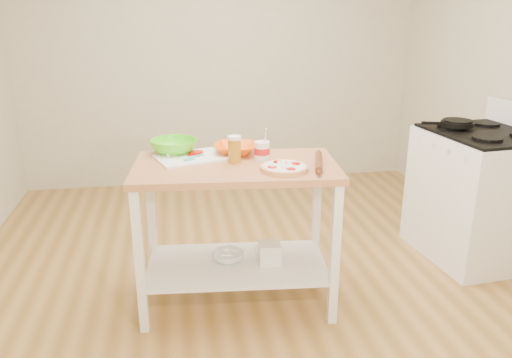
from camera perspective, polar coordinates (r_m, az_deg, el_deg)
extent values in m
cube|color=#A5793D|center=(3.40, 0.39, -12.35)|extent=(4.00, 4.50, 0.02)
cube|color=beige|center=(5.17, -4.15, 14.26)|extent=(4.00, 0.02, 2.70)
cube|color=#B9794B|center=(2.89, -2.33, 1.33)|extent=(1.23, 0.75, 0.04)
cube|color=white|center=(3.13, -2.18, -9.75)|extent=(1.14, 0.68, 0.02)
cube|color=white|center=(2.84, -13.14, -9.35)|extent=(0.05, 0.05, 0.86)
cube|color=white|center=(3.33, -11.82, -4.93)|extent=(0.05, 0.05, 0.86)
cube|color=white|center=(2.87, 9.01, -8.68)|extent=(0.05, 0.05, 0.86)
cube|color=white|center=(3.36, 6.89, -4.42)|extent=(0.05, 0.05, 0.86)
cube|color=white|center=(3.97, 23.92, -1.84)|extent=(0.76, 0.87, 0.92)
cube|color=black|center=(3.84, 24.82, 4.75)|extent=(0.72, 0.83, 0.02)
cylinder|color=black|center=(3.87, 22.04, 5.90)|extent=(0.23, 0.23, 0.03)
cube|color=black|center=(3.83, 19.44, 6.06)|extent=(0.14, 0.06, 0.02)
cylinder|color=#E8A363|center=(2.77, 3.23, 1.17)|extent=(0.27, 0.27, 0.02)
cylinder|color=#E8A363|center=(2.77, 3.23, 1.41)|extent=(0.27, 0.27, 0.01)
cylinder|color=white|center=(2.76, 3.23, 1.43)|extent=(0.23, 0.23, 0.01)
cylinder|color=red|center=(2.80, 4.59, 1.76)|extent=(0.05, 0.05, 0.01)
cylinder|color=red|center=(2.83, 2.47, 1.97)|extent=(0.05, 0.05, 0.01)
cylinder|color=red|center=(2.73, 1.84, 1.36)|extent=(0.05, 0.05, 0.01)
cylinder|color=red|center=(2.70, 4.03, 1.14)|extent=(0.05, 0.05, 0.01)
sphere|color=white|center=(2.80, 3.83, 1.80)|extent=(0.03, 0.03, 0.03)
sphere|color=white|center=(2.80, 2.69, 1.79)|extent=(0.03, 0.03, 0.03)
sphere|color=white|center=(2.74, 1.94, 1.46)|extent=(0.03, 0.03, 0.03)
sphere|color=white|center=(2.72, 3.24, 1.27)|extent=(0.03, 0.03, 0.03)
plane|color=#174F0C|center=(2.78, 4.79, 1.71)|extent=(0.02, 0.02, 0.00)
plane|color=#174F0C|center=(2.81, 3.51, 1.91)|extent=(0.03, 0.03, 0.00)
plane|color=#174F0C|center=(2.81, 2.19, 1.95)|extent=(0.03, 0.03, 0.00)
plane|color=#174F0C|center=(2.75, 2.00, 1.55)|extent=(0.02, 0.02, 0.00)
cube|color=white|center=(3.01, -7.41, 2.46)|extent=(0.47, 0.41, 0.01)
cube|color=#F4EACC|center=(3.04, -10.00, 2.81)|extent=(0.03, 0.03, 0.02)
cube|color=#F4EACC|center=(3.05, -9.38, 2.89)|extent=(0.03, 0.03, 0.02)
cube|color=#F4EACC|center=(3.06, -8.76, 2.98)|extent=(0.03, 0.03, 0.02)
cube|color=#F4EACC|center=(3.07, -10.20, 2.96)|extent=(0.03, 0.03, 0.02)
cube|color=#F4EACC|center=(3.08, -9.58, 3.05)|extent=(0.03, 0.03, 0.02)
cube|color=#F4EACC|center=(3.09, -8.97, 3.13)|extent=(0.03, 0.03, 0.02)
cylinder|color=red|center=(3.04, -7.19, 2.78)|extent=(0.07, 0.07, 0.01)
cylinder|color=red|center=(3.04, -6.93, 2.93)|extent=(0.07, 0.07, 0.01)
cylinder|color=red|center=(3.04, -6.67, 3.07)|extent=(0.07, 0.07, 0.01)
cube|color=#35BAB8|center=(2.95, -7.70, 2.24)|extent=(0.07, 0.06, 0.01)
cylinder|color=#35BAB8|center=(3.00, -6.79, 2.62)|extent=(0.09, 0.06, 0.01)
cube|color=silver|center=(3.14, -7.68, 3.24)|extent=(0.18, 0.08, 0.00)
cube|color=black|center=(3.16, -10.01, 3.35)|extent=(0.10, 0.05, 0.01)
imported|color=#FF5F09|center=(3.08, -2.36, 3.46)|extent=(0.31, 0.31, 0.06)
imported|color=#55E01C|center=(3.13, -9.34, 3.68)|extent=(0.36, 0.36, 0.09)
cylinder|color=#AB7319|center=(2.90, -2.47, 3.22)|extent=(0.07, 0.07, 0.14)
cylinder|color=white|center=(2.88, -2.49, 4.73)|extent=(0.08, 0.08, 0.02)
cylinder|color=white|center=(2.95, 0.69, 3.24)|extent=(0.09, 0.09, 0.11)
cylinder|color=red|center=(2.95, 0.69, 3.24)|extent=(0.09, 0.09, 0.04)
cylinder|color=silver|center=(2.93, 1.08, 4.86)|extent=(0.01, 0.06, 0.11)
cylinder|color=#603115|center=(2.87, 7.19, 1.93)|extent=(0.13, 0.34, 0.04)
imported|color=silver|center=(3.14, -3.22, -8.84)|extent=(0.27, 0.27, 0.06)
cube|color=white|center=(3.11, 1.57, -8.44)|extent=(0.14, 0.14, 0.13)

